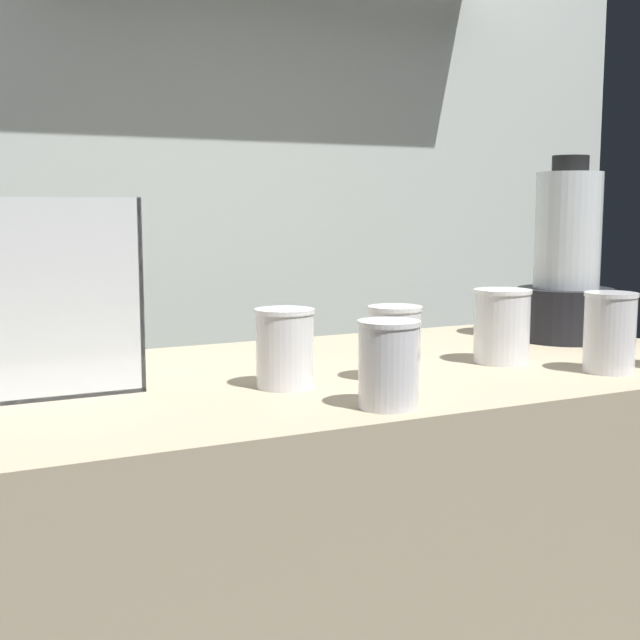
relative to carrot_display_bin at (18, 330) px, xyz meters
The scene contains 8 objects.
back_wall_unit 0.86m from the carrot_display_bin, 57.08° to the left, with size 2.60×0.24×2.50m.
carrot_display_bin is the anchor object (origin of this frame).
blender_pitcher 0.99m from the carrot_display_bin, ahead, with size 0.18×0.18×0.35m.
juice_cup_orange_far_left 0.38m from the carrot_display_bin, 27.24° to the right, with size 0.08×0.08×0.11m.
juice_cup_mango_left 0.53m from the carrot_display_bin, 40.46° to the right, with size 0.08×0.08×0.11m.
juice_cup_mango_middle 0.54m from the carrot_display_bin, 21.67° to the right, with size 0.08×0.08×0.11m.
juice_cup_carrot_right 0.75m from the carrot_display_bin, 12.03° to the right, with size 0.09×0.09×0.12m.
juice_cup_beet_far_right 0.88m from the carrot_display_bin, 19.56° to the right, with size 0.08×0.08×0.12m.
Camera 1 is at (-0.57, -1.16, 1.15)m, focal length 47.40 mm.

